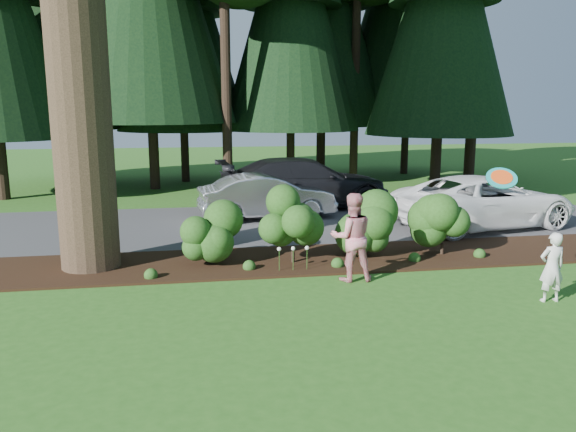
# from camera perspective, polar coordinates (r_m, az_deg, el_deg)

# --- Properties ---
(ground) EXTENTS (80.00, 80.00, 0.00)m
(ground) POSITION_cam_1_polar(r_m,az_deg,el_deg) (9.90, 4.71, -9.58)
(ground) COLOR #285B1A
(ground) RESTS_ON ground
(mulch_bed) EXTENTS (16.00, 2.50, 0.05)m
(mulch_bed) POSITION_cam_1_polar(r_m,az_deg,el_deg) (12.91, 1.19, -4.46)
(mulch_bed) COLOR black
(mulch_bed) RESTS_ON ground
(driveway) EXTENTS (22.00, 6.00, 0.03)m
(driveway) POSITION_cam_1_polar(r_m,az_deg,el_deg) (16.99, -1.46, -0.69)
(driveway) COLOR #38383A
(driveway) RESTS_ON ground
(shrub_row) EXTENTS (6.53, 1.60, 1.61)m
(shrub_row) POSITION_cam_1_polar(r_m,az_deg,el_deg) (12.78, 4.69, -1.04)
(shrub_row) COLOR #234615
(shrub_row) RESTS_ON ground
(lily_cluster) EXTENTS (0.69, 0.09, 0.57)m
(lily_cluster) POSITION_cam_1_polar(r_m,az_deg,el_deg) (11.93, 0.53, -3.43)
(lily_cluster) COLOR #234615
(lily_cluster) RESTS_ON ground
(car_silver_wagon) EXTENTS (4.36, 2.00, 1.38)m
(car_silver_wagon) POSITION_cam_1_polar(r_m,az_deg,el_deg) (17.48, -2.15, 2.00)
(car_silver_wagon) COLOR #B6B6BB
(car_silver_wagon) RESTS_ON driveway
(car_white_suv) EXTENTS (5.79, 3.53, 1.50)m
(car_white_suv) POSITION_cam_1_polar(r_m,az_deg,el_deg) (17.16, 19.31, 1.41)
(car_white_suv) COLOR white
(car_white_suv) RESTS_ON driveway
(car_dark_suv) EXTENTS (6.10, 2.87, 1.72)m
(car_dark_suv) POSITION_cam_1_polar(r_m,az_deg,el_deg) (19.31, 1.68, 3.38)
(car_dark_suv) COLOR black
(car_dark_suv) RESTS_ON driveway
(child) EXTENTS (0.48, 0.32, 1.29)m
(child) POSITION_cam_1_polar(r_m,az_deg,el_deg) (11.19, 25.23, -4.73)
(child) COLOR silver
(child) RESTS_ON ground
(adult) EXTENTS (0.89, 0.71, 1.80)m
(adult) POSITION_cam_1_polar(r_m,az_deg,el_deg) (11.37, 6.50, -2.15)
(adult) COLOR red
(adult) RESTS_ON ground
(frisbee) EXTENTS (0.57, 0.45, 0.41)m
(frisbee) POSITION_cam_1_polar(r_m,az_deg,el_deg) (10.36, 20.88, 3.65)
(frisbee) COLOR teal
(frisbee) RESTS_ON ground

